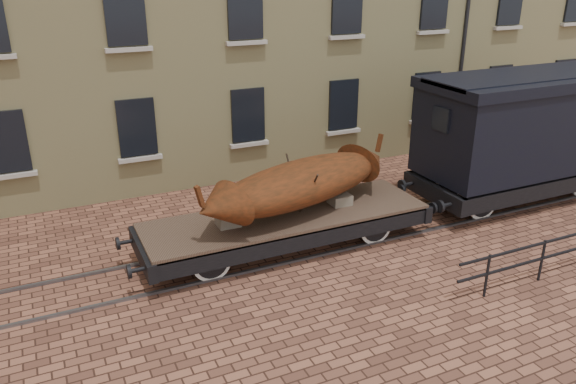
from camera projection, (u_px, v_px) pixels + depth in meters
name	position (u px, v px, depth m)	size (l,w,h in m)	color
ground	(284.00, 249.00, 14.11)	(90.00, 90.00, 0.00)	#533024
rail_track	(284.00, 248.00, 14.10)	(30.00, 1.52, 0.06)	#59595E
flatcar_wagon	(286.00, 221.00, 13.86)	(7.99, 2.17, 1.21)	#4E3D30
iron_boat	(301.00, 183.00, 13.65)	(5.91, 3.04, 1.46)	#64270F
goods_van	(527.00, 123.00, 16.25)	(7.35, 2.68, 3.80)	black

